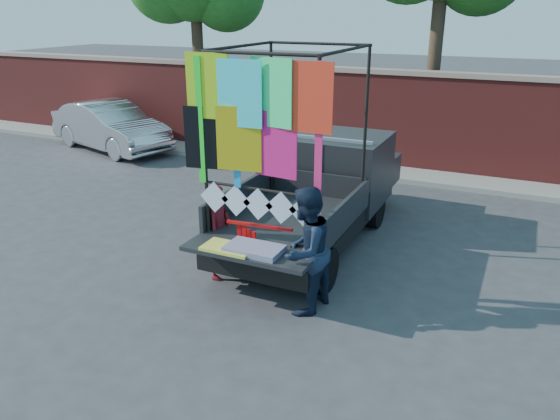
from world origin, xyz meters
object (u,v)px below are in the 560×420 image
at_px(pickup_truck, 325,187).
at_px(man, 305,251).
at_px(woman, 219,231).
at_px(sedan, 110,126).

height_order(pickup_truck, man, pickup_truck).
relative_size(pickup_truck, man, 3.05).
relative_size(pickup_truck, woman, 3.64).
xyz_separation_m(pickup_truck, woman, (-0.86, -2.50, -0.12)).
bearing_deg(man, sedan, -116.99).
xyz_separation_m(sedan, woman, (7.33, -5.88, 0.06)).
bearing_deg(woman, man, -110.32).
bearing_deg(pickup_truck, woman, -108.97).
height_order(pickup_truck, woman, pickup_truck).
xyz_separation_m(sedan, man, (8.97, -6.28, 0.21)).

